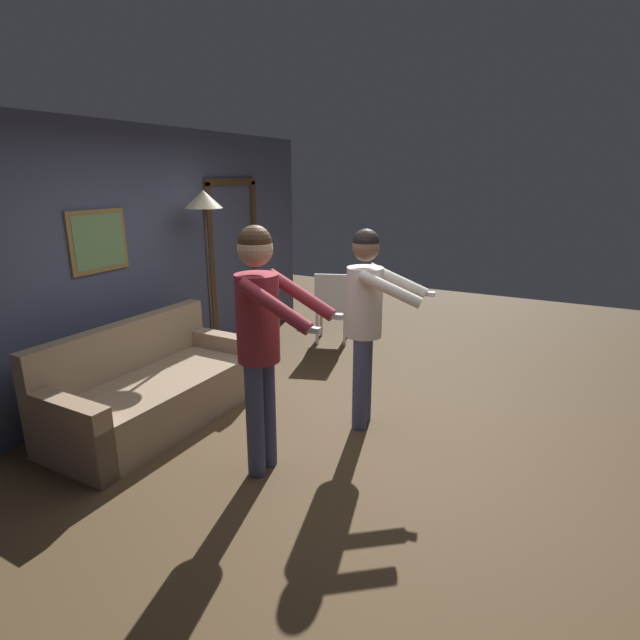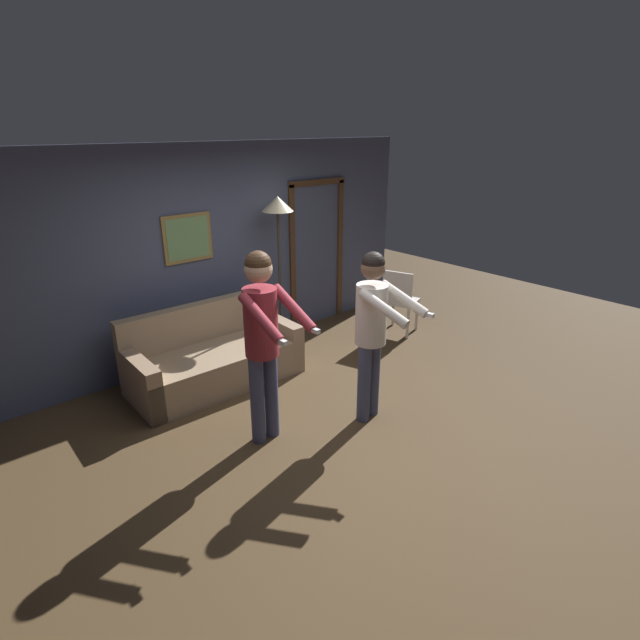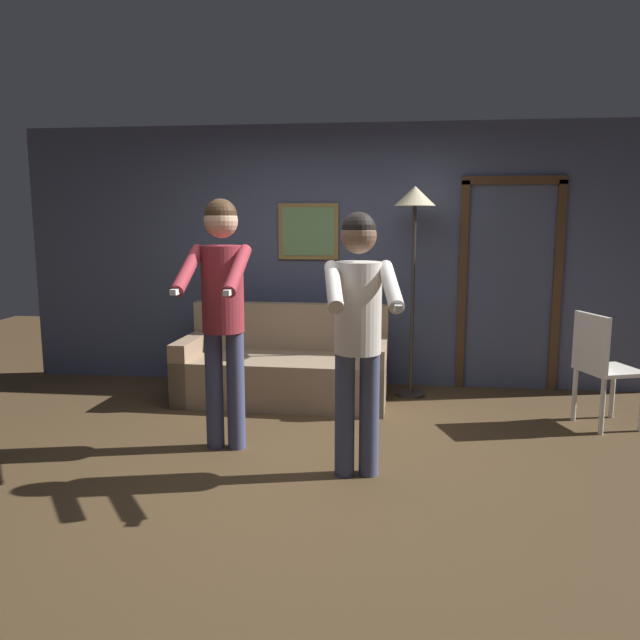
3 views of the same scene
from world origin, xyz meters
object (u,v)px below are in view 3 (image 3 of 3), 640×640
object	(u,v)px
couch	(284,370)
dining_chair_distant	(601,363)
torchiere_lamp	(414,217)
person_standing_right	(358,320)
person_standing_left	(222,298)

from	to	relation	value
couch	dining_chair_distant	xyz separation A→B (m)	(2.67, -0.46, 0.25)
couch	torchiere_lamp	distance (m)	1.87
torchiere_lamp	dining_chair_distant	distance (m)	2.04
person_standing_right	torchiere_lamp	bearing A→B (deg)	78.76
torchiere_lamp	dining_chair_distant	xyz separation A→B (m)	(1.49, -0.75, -1.17)
torchiere_lamp	dining_chair_distant	size ratio (longest dim) A/B	2.12
person_standing_left	dining_chair_distant	world-z (taller)	person_standing_left
torchiere_lamp	person_standing_right	world-z (taller)	torchiere_lamp
couch	torchiere_lamp	size ratio (longest dim) A/B	0.97
person_standing_left	dining_chair_distant	xyz separation A→B (m)	(2.88, 0.85, -0.59)
dining_chair_distant	couch	bearing A→B (deg)	170.18
torchiere_lamp	person_standing_right	distance (m)	2.12
torchiere_lamp	dining_chair_distant	world-z (taller)	torchiere_lamp
dining_chair_distant	person_standing_left	bearing A→B (deg)	-163.55
person_standing_left	person_standing_right	distance (m)	1.07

